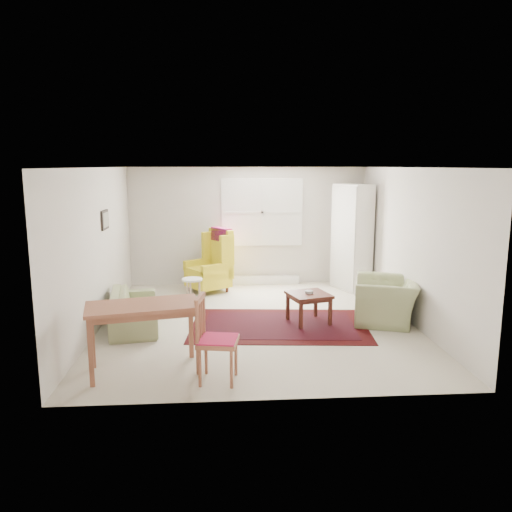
{
  "coord_description": "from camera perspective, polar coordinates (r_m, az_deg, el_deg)",
  "views": [
    {
      "loc": [
        -0.57,
        -7.82,
        2.53
      ],
      "look_at": [
        0.0,
        0.3,
        1.05
      ],
      "focal_mm": 35.0,
      "sensor_mm": 36.0,
      "label": 1
    }
  ],
  "objects": [
    {
      "name": "sofa",
      "position": [
        8.27,
        -13.8,
        -5.19
      ],
      "size": [
        0.97,
        1.89,
        0.73
      ],
      "primitive_type": "imported",
      "rotation": [
        0.0,
        0.0,
        1.72
      ],
      "color": "#899261",
      "rests_on": "ground"
    },
    {
      "name": "armchair",
      "position": [
        8.43,
        14.63,
        -4.47
      ],
      "size": [
        1.24,
        1.33,
        0.86
      ],
      "primitive_type": "imported",
      "rotation": [
        0.0,
        0.0,
        -1.87
      ],
      "color": "#899261",
      "rests_on": "ground"
    },
    {
      "name": "wingback_chair",
      "position": [
        10.09,
        -5.52,
        -0.51
      ],
      "size": [
        1.07,
        1.06,
        1.29
      ],
      "primitive_type": null,
      "rotation": [
        0.0,
        0.0,
        -0.97
      ],
      "color": "yellow",
      "rests_on": "ground"
    },
    {
      "name": "stool",
      "position": [
        9.24,
        -7.28,
        -4.05
      ],
      "size": [
        0.47,
        0.47,
        0.5
      ],
      "primitive_type": null,
      "rotation": [
        0.0,
        0.0,
        0.3
      ],
      "color": "white",
      "rests_on": "ground"
    },
    {
      "name": "desk",
      "position": [
        6.4,
        -12.64,
        -9.11
      ],
      "size": [
        1.48,
        0.96,
        0.86
      ],
      "primitive_type": null,
      "rotation": [
        0.0,
        0.0,
        0.21
      ],
      "color": "#99583D",
      "rests_on": "ground"
    },
    {
      "name": "desk_chair",
      "position": [
        5.95,
        -4.37,
        -9.45
      ],
      "size": [
        0.53,
        0.53,
        1.04
      ],
      "primitive_type": null,
      "rotation": [
        0.0,
        0.0,
        1.4
      ],
      "color": "#99583D",
      "rests_on": "ground"
    },
    {
      "name": "coffee_table",
      "position": [
        8.18,
        6.03,
        -5.93
      ],
      "size": [
        0.76,
        0.76,
        0.5
      ],
      "primitive_type": null,
      "rotation": [
        0.0,
        0.0,
        0.28
      ],
      "color": "#481D16",
      "rests_on": "ground"
    },
    {
      "name": "cabinet",
      "position": [
        10.39,
        10.92,
        2.1
      ],
      "size": [
        0.73,
        0.97,
        2.16
      ],
      "primitive_type": null,
      "rotation": [
        0.0,
        0.0,
        0.36
      ],
      "color": "white",
      "rests_on": "ground"
    },
    {
      "name": "rug",
      "position": [
        8.07,
        2.64,
        -7.87
      ],
      "size": [
        2.93,
        2.03,
        0.03
      ],
      "primitive_type": null,
      "rotation": [
        0.0,
        0.0,
        -0.09
      ],
      "color": "black",
      "rests_on": "ground"
    },
    {
      "name": "room",
      "position": [
        8.15,
        0.18,
        1.32
      ],
      "size": [
        5.04,
        5.54,
        2.51
      ],
      "color": "beige",
      "rests_on": "ground"
    }
  ]
}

